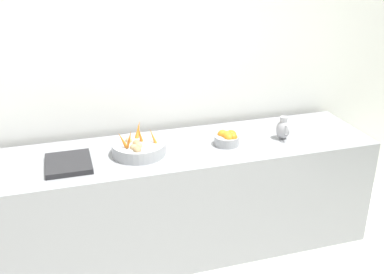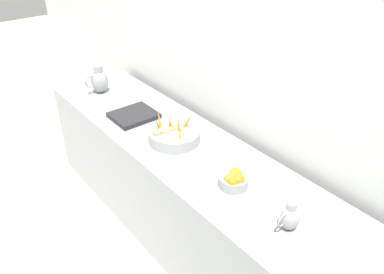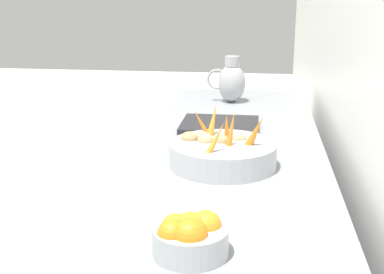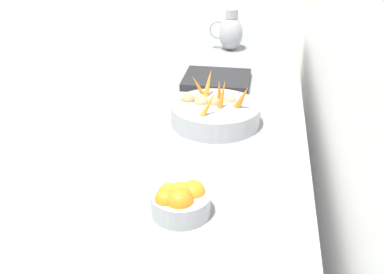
{
  "view_description": "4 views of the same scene",
  "coord_description": "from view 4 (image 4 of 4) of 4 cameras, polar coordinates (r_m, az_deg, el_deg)",
  "views": [
    {
      "loc": [
        1.45,
        -0.66,
        2.26
      ],
      "look_at": [
        -1.41,
        0.21,
        0.96
      ],
      "focal_mm": 42.8,
      "sensor_mm": 36.0,
      "label": 1
    },
    {
      "loc": [
        -0.05,
        1.82,
        2.38
      ],
      "look_at": [
        -1.42,
        0.08,
        1.02
      ],
      "focal_mm": 36.79,
      "sensor_mm": 36.0,
      "label": 2
    },
    {
      "loc": [
        -1.58,
        1.6,
        1.48
      ],
      "look_at": [
        -1.39,
        0.15,
        1.06
      ],
      "focal_mm": 49.21,
      "sensor_mm": 36.0,
      "label": 3
    },
    {
      "loc": [
        -1.65,
        1.62,
        1.73
      ],
      "look_at": [
        -1.4,
        0.09,
        0.93
      ],
      "focal_mm": 43.64,
      "sensor_mm": 36.0,
      "label": 4
    }
  ],
  "objects": [
    {
      "name": "counter_sink_basin",
      "position": [
        2.45,
        3.05,
        7.03
      ],
      "size": [
        0.34,
        0.3,
        0.04
      ],
      "primitive_type": "cube",
      "color": "#232326",
      "rests_on": "prep_counter"
    },
    {
      "name": "orange_bowl",
      "position": [
        1.42,
        -1.5,
        -7.74
      ],
      "size": [
        0.18,
        0.18,
        0.11
      ],
      "color": "#9EA0A5",
      "rests_on": "prep_counter"
    },
    {
      "name": "vegetable_colander",
      "position": [
        1.99,
        2.81,
        2.97
      ],
      "size": [
        0.38,
        0.38,
        0.21
      ],
      "color": "#9EA0A5",
      "rests_on": "prep_counter"
    },
    {
      "name": "prep_counter",
      "position": [
        2.1,
        2.56,
        -10.88
      ],
      "size": [
        0.73,
        3.19,
        0.86
      ],
      "primitive_type": "cube",
      "color": "gray",
      "rests_on": "ground_plane"
    },
    {
      "name": "metal_pitcher_tall",
      "position": [
        2.99,
        4.73,
        12.7
      ],
      "size": [
        0.21,
        0.15,
        0.25
      ],
      "color": "#939399",
      "rests_on": "prep_counter"
    }
  ]
}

